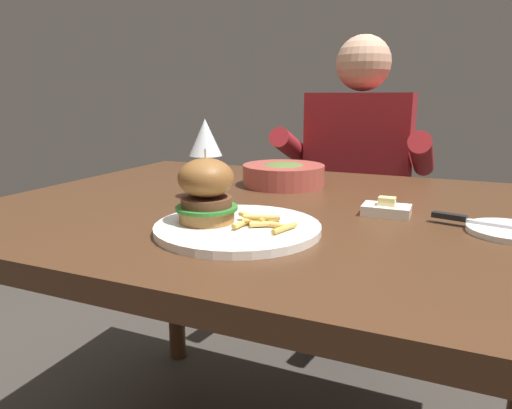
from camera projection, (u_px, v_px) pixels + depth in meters
name	position (u px, v px, depth m)	size (l,w,h in m)	color
dining_table	(281.00, 242.00, 1.00)	(1.25, 0.96, 0.74)	#472B19
main_plate	(238.00, 228.00, 0.79)	(0.29, 0.29, 0.01)	white
burger_sandwich	(206.00, 190.00, 0.79)	(0.11, 0.11, 0.13)	#9E6B38
fries_pile	(262.00, 222.00, 0.77)	(0.11, 0.07, 0.02)	gold
wine_glass	(205.00, 140.00, 1.02)	(0.08, 0.08, 0.18)	silver
bread_plate	(511.00, 231.00, 0.77)	(0.14, 0.14, 0.01)	white
table_knife	(479.00, 221.00, 0.80)	(0.20, 0.06, 0.01)	silver
butter_dish	(387.00, 209.00, 0.90)	(0.09, 0.06, 0.04)	white
soup_bowl	(284.00, 174.00, 1.19)	(0.21, 0.21, 0.06)	#B24C42
diner_person	(356.00, 208.00, 1.69)	(0.51, 0.36, 1.18)	#282833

